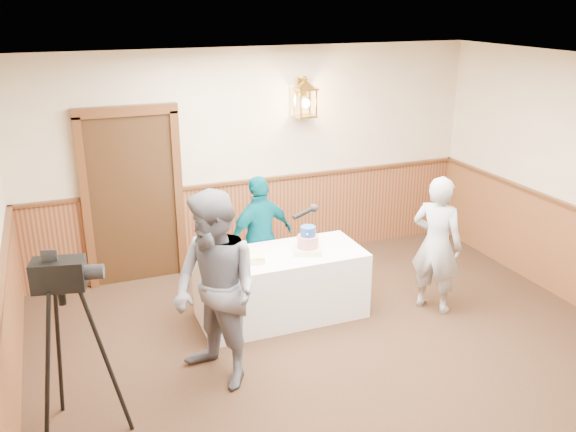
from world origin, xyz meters
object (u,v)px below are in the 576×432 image
(tv_camera_rig, at_px, (71,361))
(assistant_p, at_px, (261,237))
(sheet_cake_green, at_px, (213,256))
(sheet_cake_yellow, at_px, (244,257))
(interviewer, at_px, (216,291))
(display_table, at_px, (281,285))
(baker, at_px, (437,245))
(tiered_cake, at_px, (308,242))

(tv_camera_rig, bearing_deg, assistant_p, 51.69)
(sheet_cake_green, relative_size, assistant_p, 0.23)
(sheet_cake_yellow, relative_size, tv_camera_rig, 0.25)
(interviewer, bearing_deg, display_table, 109.03)
(baker, distance_m, tv_camera_rig, 3.96)
(tiered_cake, relative_size, sheet_cake_yellow, 0.95)
(sheet_cake_green, relative_size, tv_camera_rig, 0.22)
(interviewer, xyz_separation_m, tv_camera_rig, (-1.26, -0.33, -0.22))
(sheet_cake_yellow, height_order, interviewer, interviewer)
(interviewer, bearing_deg, tiered_cake, 99.91)
(interviewer, height_order, baker, interviewer)
(sheet_cake_green, distance_m, baker, 2.45)
(sheet_cake_green, bearing_deg, tiered_cake, -10.13)
(sheet_cake_yellow, bearing_deg, assistant_p, 57.35)
(tiered_cake, bearing_deg, sheet_cake_green, 169.87)
(sheet_cake_yellow, bearing_deg, interviewer, -121.55)
(sheet_cake_yellow, bearing_deg, baker, -11.78)
(sheet_cake_yellow, distance_m, baker, 2.13)
(display_table, bearing_deg, interviewer, -136.54)
(interviewer, distance_m, tv_camera_rig, 1.32)
(display_table, relative_size, tv_camera_rig, 1.16)
(interviewer, distance_m, baker, 2.67)
(sheet_cake_yellow, relative_size, interviewer, 0.21)
(display_table, xyz_separation_m, assistant_p, (-0.03, 0.58, 0.36))
(tiered_cake, bearing_deg, display_table, 168.05)
(display_table, height_order, tiered_cake, tiered_cake)
(sheet_cake_green, xyz_separation_m, assistant_p, (0.69, 0.46, -0.06))
(sheet_cake_green, xyz_separation_m, tv_camera_rig, (-1.51, -1.36, -0.09))
(tiered_cake, height_order, sheet_cake_green, tiered_cake)
(baker, xyz_separation_m, assistant_p, (-1.69, 1.05, -0.05))
(sheet_cake_yellow, distance_m, sheet_cake_green, 0.33)
(display_table, bearing_deg, baker, -15.76)
(baker, distance_m, assistant_p, 1.99)
(sheet_cake_green, bearing_deg, assistant_p, 33.75)
(interviewer, relative_size, tv_camera_rig, 1.18)
(interviewer, bearing_deg, tv_camera_rig, -99.82)
(interviewer, bearing_deg, baker, 75.29)
(sheet_cake_green, height_order, assistant_p, assistant_p)
(display_table, height_order, tv_camera_rig, tv_camera_rig)
(tiered_cake, height_order, sheet_cake_yellow, tiered_cake)
(assistant_p, bearing_deg, sheet_cake_yellow, 41.36)
(interviewer, xyz_separation_m, baker, (2.63, 0.45, -0.13))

